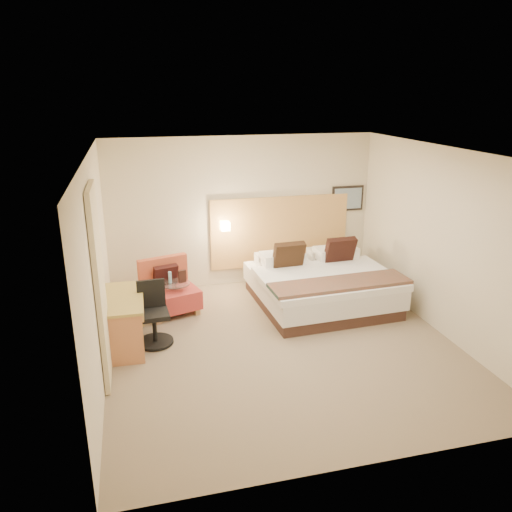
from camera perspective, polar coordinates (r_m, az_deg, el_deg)
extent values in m
cube|color=#7B6952|center=(7.22, 2.96, -10.11)|extent=(4.80, 5.00, 0.02)
cube|color=white|center=(6.38, 3.37, 11.85)|extent=(4.80, 5.00, 0.02)
cube|color=beige|center=(9.02, -1.56, 5.07)|extent=(4.80, 0.02, 2.70)
cube|color=beige|center=(4.53, 12.64, -9.57)|extent=(4.80, 0.02, 2.70)
cube|color=beige|center=(6.42, -17.87, -1.48)|extent=(0.02, 5.00, 2.70)
cube|color=beige|center=(7.72, 20.52, 1.54)|extent=(0.02, 5.00, 2.70)
cube|color=tan|center=(9.25, 2.76, 2.84)|extent=(2.60, 0.04, 1.30)
cube|color=black|center=(9.59, 10.42, 6.50)|extent=(0.62, 0.03, 0.47)
cube|color=gray|center=(9.57, 10.47, 6.48)|extent=(0.54, 0.01, 0.39)
cylinder|color=white|center=(8.91, -3.62, 3.55)|extent=(0.02, 0.12, 0.02)
cube|color=#F3E2BD|center=(8.86, -3.55, 3.45)|extent=(0.15, 0.15, 0.15)
cube|color=beige|center=(6.23, -17.41, -3.33)|extent=(0.06, 0.90, 2.42)
cylinder|color=#80B1C7|center=(8.04, -9.81, -2.42)|extent=(0.07, 0.07, 0.19)
cube|color=black|center=(8.02, -8.42, -2.31)|extent=(0.13, 0.07, 0.21)
cube|color=#3B241D|center=(8.52, 7.31, -4.81)|extent=(2.13, 2.13, 0.19)
cube|color=silver|center=(8.43, 7.38, -3.24)|extent=(2.20, 2.20, 0.31)
cube|color=white|center=(8.10, 8.28, -2.59)|extent=(2.23, 1.61, 0.10)
cube|color=silver|center=(8.84, 2.43, -0.31)|extent=(0.75, 0.43, 0.19)
cube|color=silver|center=(9.20, 8.35, 0.28)|extent=(0.75, 0.43, 0.19)
cube|color=white|center=(8.56, 3.04, -0.21)|extent=(0.75, 0.43, 0.19)
cube|color=white|center=(8.94, 9.11, 0.39)|extent=(0.75, 0.43, 0.19)
cube|color=black|center=(8.36, 3.73, -0.09)|extent=(0.54, 0.31, 0.54)
cube|color=black|center=(8.72, 9.54, 0.49)|extent=(0.54, 0.31, 0.54)
cube|color=#AC4123|center=(7.73, 9.61, -3.11)|extent=(2.23, 0.68, 0.05)
cube|color=#A8754F|center=(7.92, -11.10, -7.25)|extent=(0.10, 0.10, 0.10)
cube|color=#AD8251|center=(8.13, -6.75, -6.31)|extent=(0.10, 0.10, 0.10)
cube|color=tan|center=(8.42, -12.42, -5.74)|extent=(0.10, 0.10, 0.10)
cube|color=tan|center=(8.61, -8.30, -4.91)|extent=(0.10, 0.10, 0.10)
cube|color=#A5302C|center=(8.18, -9.71, -4.73)|extent=(0.98, 0.91, 0.31)
cube|color=#B54C30|center=(8.30, -10.59, -1.62)|extent=(0.82, 0.35, 0.46)
cube|color=black|center=(8.23, -10.29, -2.32)|extent=(0.43, 0.29, 0.40)
cylinder|color=silver|center=(8.24, -9.03, -6.38)|extent=(0.38, 0.38, 0.02)
cylinder|color=silver|center=(8.14, -9.12, -4.77)|extent=(0.05, 0.05, 0.48)
cylinder|color=white|center=(8.05, -9.21, -3.13)|extent=(0.56, 0.56, 0.01)
cube|color=#AB9243|center=(7.11, -14.97, -4.70)|extent=(0.57, 1.20, 0.04)
cube|color=#C3794C|center=(6.77, -14.83, -9.39)|extent=(0.49, 0.05, 0.70)
cube|color=tan|center=(7.77, -14.63, -5.63)|extent=(0.49, 0.05, 0.70)
cube|color=tan|center=(7.14, -14.52, -5.25)|extent=(0.47, 1.12, 0.10)
cylinder|color=black|center=(7.35, -11.40, -9.58)|extent=(0.53, 0.53, 0.04)
cylinder|color=black|center=(7.26, -11.51, -8.09)|extent=(0.06, 0.06, 0.39)
cube|color=black|center=(7.16, -11.61, -6.55)|extent=(0.43, 0.43, 0.07)
cube|color=black|center=(7.24, -11.90, -4.20)|extent=(0.39, 0.07, 0.41)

